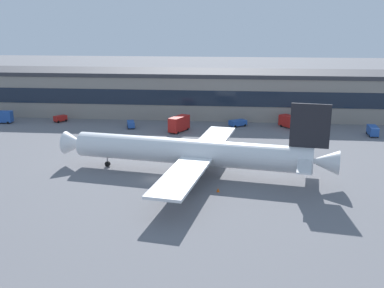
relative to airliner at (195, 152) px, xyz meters
The scene contains 11 objects.
ground_plane 9.49m from the airliner, 153.31° to the right, with size 600.00×600.00×0.00m, color slate.
terminal_building 58.52m from the airliner, 97.33° to the left, with size 170.61×20.32×13.95m.
airliner is the anchor object (origin of this frame).
catering_truck 35.45m from the airliner, 102.28° to the left, with size 5.39×7.62×4.15m.
stair_truck 72.87m from the airliner, 146.70° to the left, with size 6.18×2.90×3.55m.
pushback_tractor 43.65m from the airliner, 78.69° to the left, with size 5.43×4.84×1.75m.
baggage_tug 62.03m from the airliner, 135.59° to the left, with size 3.82×4.06×1.85m.
follow_me_car 43.65m from the airliner, 119.73° to the left, with size 3.10×4.76×1.85m.
fuel_truck 47.91m from the airliner, 60.51° to the left, with size 7.37×8.35×3.35m.
crew_van 56.01m from the airliner, 38.67° to the left, with size 2.57×5.34×2.55m.
traffic_cone_0 11.17m from the airliner, 60.97° to the right, with size 0.57×0.57×0.72m, color #F2590C.
Camera 1 is at (15.22, -79.87, 29.28)m, focal length 42.12 mm.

